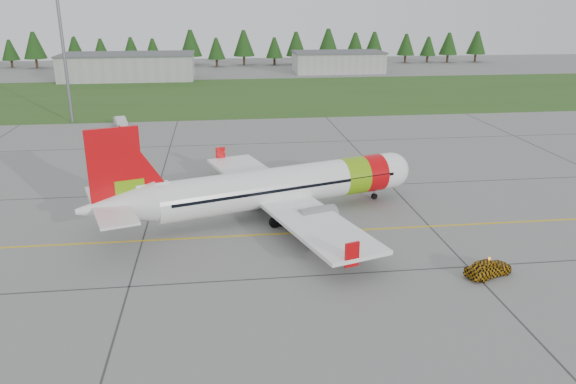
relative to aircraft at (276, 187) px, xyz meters
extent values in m
plane|color=gray|center=(3.24, -12.40, -2.79)|extent=(320.00, 320.00, 0.00)
cylinder|color=white|center=(0.74, 0.23, 0.04)|extent=(23.65, 10.56, 3.55)
sphere|color=white|center=(12.02, 3.82, 0.04)|extent=(3.55, 3.55, 3.55)
cone|color=white|center=(-13.59, -4.32, 0.36)|extent=(7.15, 5.32, 3.55)
cube|color=black|center=(12.28, 3.90, 0.36)|extent=(2.11, 2.70, 0.51)
cylinder|color=#71B00D|center=(7.68, 2.44, 0.04)|extent=(3.36, 4.18, 3.63)
cylinder|color=red|center=(9.77, 3.10, 0.04)|extent=(3.01, 4.07, 3.63)
cube|color=white|center=(0.30, 0.10, -0.96)|extent=(13.60, 29.30, 0.33)
cube|color=red|center=(-4.95, 13.63, -0.46)|extent=(1.09, 0.49, 1.82)
cube|color=red|center=(3.82, -13.99, -0.46)|extent=(1.09, 0.49, 1.82)
cylinder|color=gray|center=(0.09, 5.28, -1.46)|extent=(3.70, 2.82, 1.91)
cylinder|color=gray|center=(3.12, -4.27, -1.46)|extent=(3.70, 2.82, 1.91)
cube|color=red|center=(-13.42, -4.26, 3.41)|extent=(4.09, 1.58, 6.92)
cube|color=#71B00D|center=(-12.46, -3.96, 1.41)|extent=(2.37, 1.08, 2.19)
cube|color=white|center=(-14.03, -4.45, 0.59)|extent=(5.95, 10.87, 0.20)
cylinder|color=slate|center=(10.29, 3.27, -2.15)|extent=(0.16, 0.16, 1.28)
cylinder|color=black|center=(10.29, 3.27, -2.48)|extent=(0.67, 0.43, 0.62)
cylinder|color=slate|center=(-1.34, 2.25, -1.92)|extent=(0.20, 0.20, 1.73)
cylinder|color=black|center=(-1.69, 2.14, -2.31)|extent=(1.03, 0.68, 0.95)
cylinder|color=slate|center=(0.21, -2.61, -1.92)|extent=(0.20, 0.20, 1.73)
cylinder|color=black|center=(-0.14, -2.72, -2.31)|extent=(1.03, 0.68, 0.95)
imported|color=orange|center=(14.03, -13.95, -0.90)|extent=(1.74, 1.87, 3.76)
imported|color=silver|center=(-20.43, 41.57, -0.46)|extent=(2.01, 1.95, 4.66)
cube|color=#30561E|center=(3.24, 69.60, -2.77)|extent=(320.00, 50.00, 0.03)
cube|color=gold|center=(3.24, -4.40, -2.77)|extent=(120.00, 0.25, 0.02)
cube|color=#A8A8A3|center=(-26.76, 97.60, 0.21)|extent=(32.00, 14.00, 6.00)
cube|color=#A8A8A3|center=(28.24, 105.60, -0.19)|extent=(24.00, 12.00, 5.20)
cylinder|color=slate|center=(-28.76, 45.60, 7.21)|extent=(0.50, 0.50, 20.00)
camera|label=1|loc=(-5.04, -48.62, 16.39)|focal=35.00mm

